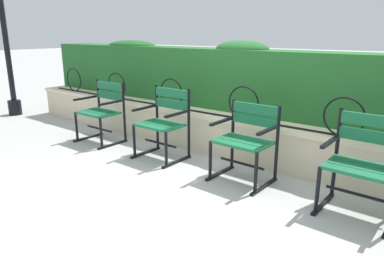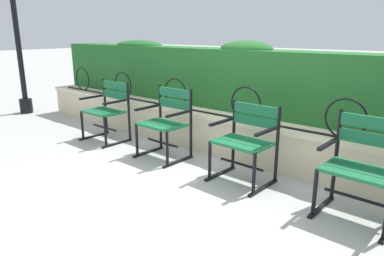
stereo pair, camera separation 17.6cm
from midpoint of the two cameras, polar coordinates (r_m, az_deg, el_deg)
The scene contains 9 objects.
ground_plane at distance 3.95m, azimuth -2.34°, elevation -8.09°, with size 60.00×60.00×0.00m, color #ADADA8.
stone_wall at distance 4.58m, azimuth 5.33°, elevation -1.27°, with size 8.18×0.41×0.52m.
iron_arch_fence at distance 4.59m, azimuth 1.61°, elevation 4.41°, with size 7.62×0.02×0.42m.
hedge_row at distance 4.81m, azimuth 8.38°, elevation 7.92°, with size 8.01×0.53×0.94m.
park_chair_leftmost at distance 5.32m, azimuth -15.25°, elevation 2.85°, with size 0.61×0.52×0.87m.
park_chair_centre_left at distance 4.48m, azimuth -5.70°, elevation 1.06°, with size 0.59×0.52×0.89m.
park_chair_centre_right at distance 3.81m, azimuth 7.50°, elevation -1.78°, with size 0.62×0.54×0.83m.
park_chair_rightmost at distance 3.37m, azimuth 24.80°, elevation -5.11°, with size 0.62×0.53×0.90m.
lamppost at distance 7.61m, azimuth -29.13°, elevation 16.66°, with size 0.28×0.28×3.84m.
Camera 1 is at (2.28, -2.81, 1.57)m, focal length 32.90 mm.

